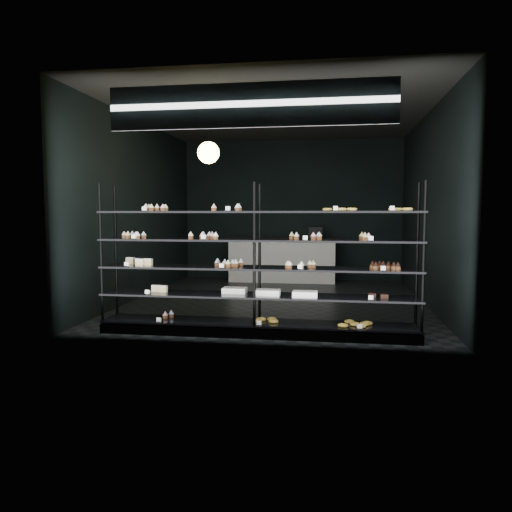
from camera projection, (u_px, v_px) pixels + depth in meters
name	position (u px, v px, depth m)	size (l,w,h in m)	color
room	(277.00, 209.00, 8.60)	(5.01, 6.01, 3.20)	black
display_shelf	(255.00, 285.00, 6.27)	(4.00, 0.50, 1.91)	black
signage	(249.00, 105.00, 5.62)	(3.30, 0.05, 0.50)	#100E46
pendant_lamp	(208.00, 153.00, 7.56)	(0.33, 0.33, 0.90)	black
service_counter	(283.00, 259.00, 11.18)	(2.44, 0.65, 1.23)	beige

